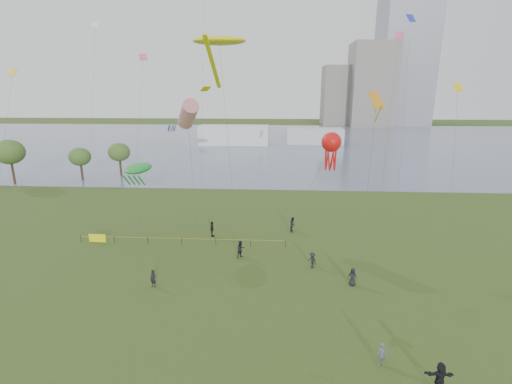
# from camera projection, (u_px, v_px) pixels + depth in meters

# --- Properties ---
(ground_plane) EXTENTS (400.00, 400.00, 0.00)m
(ground_plane) POSITION_uv_depth(u_px,v_px,m) (248.00, 331.00, 27.57)
(ground_plane) COLOR #253B12
(lake) EXTENTS (400.00, 120.00, 0.08)m
(lake) POSITION_uv_depth(u_px,v_px,m) (272.00, 142.00, 123.69)
(lake) COLOR slate
(lake) RESTS_ON ground_plane
(building_mid) EXTENTS (20.00, 20.00, 38.00)m
(building_mid) POSITION_uv_depth(u_px,v_px,m) (371.00, 85.00, 175.59)
(building_mid) COLOR slate
(building_mid) RESTS_ON ground_plane
(building_low) EXTENTS (16.00, 18.00, 28.00)m
(building_low) POSITION_uv_depth(u_px,v_px,m) (339.00, 96.00, 183.49)
(building_low) COLOR slate
(building_low) RESTS_ON ground_plane
(pavilion_left) EXTENTS (22.00, 8.00, 6.00)m
(pavilion_left) POSITION_uv_depth(u_px,v_px,m) (234.00, 135.00, 118.75)
(pavilion_left) COLOR silver
(pavilion_left) RESTS_ON ground_plane
(pavilion_right) EXTENTS (18.00, 7.00, 5.00)m
(pavilion_right) POSITION_uv_depth(u_px,v_px,m) (315.00, 136.00, 120.31)
(pavilion_right) COLOR silver
(pavilion_right) RESTS_ON ground_plane
(trees) EXTENTS (22.33, 12.37, 8.32)m
(trees) POSITION_uv_depth(u_px,v_px,m) (57.00, 153.00, 71.08)
(trees) COLOR #352318
(trees) RESTS_ON ground_plane
(fence) EXTENTS (24.07, 0.07, 1.05)m
(fence) POSITION_uv_depth(u_px,v_px,m) (130.00, 239.00, 43.12)
(fence) COLOR black
(fence) RESTS_ON ground_plane
(kite_flyer) EXTENTS (0.66, 0.50, 1.62)m
(kite_flyer) POSITION_uv_depth(u_px,v_px,m) (382.00, 354.00, 24.03)
(kite_flyer) COLOR #53575B
(kite_flyer) RESTS_ON ground_plane
(spectator_a) EXTENTS (1.16, 1.16, 1.89)m
(spectator_a) POSITION_uv_depth(u_px,v_px,m) (241.00, 249.00, 39.41)
(spectator_a) COLOR black
(spectator_a) RESTS_ON ground_plane
(spectator_b) EXTENTS (1.14, 1.22, 1.65)m
(spectator_b) POSITION_uv_depth(u_px,v_px,m) (312.00, 260.00, 37.15)
(spectator_b) COLOR black
(spectator_b) RESTS_ON ground_plane
(spectator_c) EXTENTS (0.74, 1.21, 1.93)m
(spectator_c) POSITION_uv_depth(u_px,v_px,m) (212.00, 229.00, 45.01)
(spectator_c) COLOR black
(spectator_c) RESTS_ON ground_plane
(spectator_d) EXTENTS (0.99, 0.87, 1.70)m
(spectator_d) POSITION_uv_depth(u_px,v_px,m) (353.00, 277.00, 33.85)
(spectator_d) COLOR black
(spectator_d) RESTS_ON ground_plane
(spectator_e) EXTENTS (1.73, 0.57, 1.86)m
(spectator_e) POSITION_uv_depth(u_px,v_px,m) (440.00, 377.00, 22.01)
(spectator_e) COLOR black
(spectator_e) RESTS_ON ground_plane
(spectator_f) EXTENTS (0.71, 0.59, 1.68)m
(spectator_f) POSITION_uv_depth(u_px,v_px,m) (153.00, 278.00, 33.56)
(spectator_f) COLOR black
(spectator_f) RESTS_ON ground_plane
(spectator_g) EXTENTS (0.90, 1.06, 1.90)m
(spectator_g) POSITION_uv_depth(u_px,v_px,m) (293.00, 224.00, 46.57)
(spectator_g) COLOR black
(spectator_g) RESTS_ON ground_plane
(kite_stingray) EXTENTS (5.26, 10.12, 22.35)m
(kite_stingray) POSITION_uv_depth(u_px,v_px,m) (219.00, 41.00, 36.12)
(kite_stingray) COLOR #3F3F42
(kite_windsock) EXTENTS (4.34, 8.46, 16.38)m
(kite_windsock) POSITION_uv_depth(u_px,v_px,m) (188.00, 114.00, 45.21)
(kite_windsock) COLOR #3F3F42
(kite_creature) EXTENTS (2.68, 4.90, 9.31)m
(kite_creature) POSITION_uv_depth(u_px,v_px,m) (138.00, 168.00, 41.48)
(kite_creature) COLOR #3F3F42
(kite_octopus) EXTENTS (6.57, 2.73, 13.18)m
(kite_octopus) POSITION_uv_depth(u_px,v_px,m) (331.00, 143.00, 37.82)
(kite_octopus) COLOR #3F3F42
(kite_delta) EXTENTS (3.25, 9.45, 17.21)m
(kite_delta) POSITION_uv_depth(u_px,v_px,m) (376.00, 111.00, 28.70)
(kite_delta) COLOR #3F3F42
(small_kites) EXTENTS (42.91, 13.31, 12.17)m
(small_kites) POSITION_uv_depth(u_px,v_px,m) (238.00, 38.00, 39.58)
(small_kites) COLOR white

